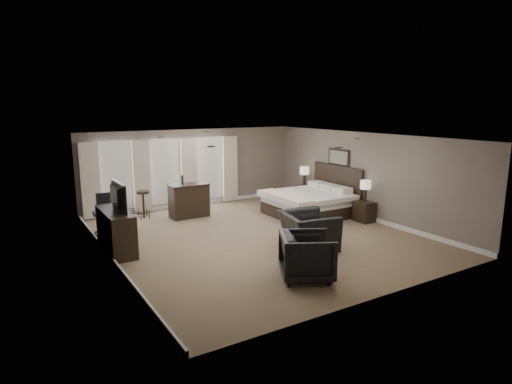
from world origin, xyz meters
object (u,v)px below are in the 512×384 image
lamp_near (365,191)px  armchair_far (307,254)px  lamp_far (304,176)px  bar_counter (189,200)px  nightstand_near (364,212)px  armchair_near (308,224)px  nightstand_far (304,194)px  tv (114,207)px  dresser (116,231)px  bar_stool_right (177,206)px  desk_chair (105,212)px  bed (310,192)px  bar_stool_left (143,205)px

lamp_near → armchair_far: size_ratio=0.62×
lamp_far → bar_counter: (-4.22, 0.30, -0.43)m
nightstand_near → armchair_near: bearing=-160.8°
nightstand_far → nightstand_near: bearing=-90.0°
armchair_far → tv: bearing=65.8°
dresser → bar_stool_right: (2.32, 2.12, -0.11)m
dresser → armchair_near: armchair_near is taller
tv → armchair_far: 4.61m
armchair_near → desk_chair: desk_chair is taller
lamp_near → bar_counter: (-4.22, 3.20, -0.40)m
armchair_far → bed: bearing=-11.3°
bed → armchair_near: (-2.00, -2.46, -0.17)m
desk_chair → nightstand_near: bearing=155.9°
nightstand_near → lamp_near: 0.62m
bed → bar_stool_right: 4.12m
tv → armchair_far: tv is taller
bar_stool_right → desk_chair: size_ratio=0.65×
nightstand_far → lamp_near: lamp_near is taller
bar_stool_right → bar_stool_left: bearing=146.9°
nightstand_far → tv: tv is taller
bar_counter → bar_stool_left: 1.38m
dresser → armchair_far: bearing=-51.9°
bar_stool_right → dresser: bearing=-137.6°
bed → nightstand_far: bearing=58.5°
tv → bar_counter: 3.46m
lamp_near → bar_stool_left: 6.66m
bar_stool_left → dresser: bearing=-118.5°
armchair_near → desk_chair: (-3.93, 3.69, 0.02)m
dresser → bar_stool_left: dresser is taller
lamp_far → bar_stool_left: (-5.46, 0.88, -0.53)m
bar_counter → desk_chair: size_ratio=1.01×
nightstand_near → tv: (-6.92, 1.10, 0.76)m
lamp_near → dresser: size_ratio=0.37×
armchair_far → bar_stool_right: 5.75m
nightstand_near → desk_chair: size_ratio=0.51×
bar_counter → bar_stool_right: 0.40m
nightstand_near → lamp_far: 2.97m
bed → lamp_far: bed is taller
armchair_near → lamp_far: bearing=-24.7°
nightstand_near → nightstand_far: 2.90m
bar_stool_left → desk_chair: 1.75m
bar_stool_right → armchair_far: bearing=-85.0°
bar_counter → desk_chair: desk_chair is taller
bed → bar_stool_left: bearing=153.0°
desk_chair → bed: bearing=165.7°
bed → dresser: bed is taller
nightstand_near → lamp_far: lamp_far is taller
lamp_far → dresser: bearing=-165.4°
bed → lamp_near: bearing=-58.5°
bar_counter → desk_chair: 2.65m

